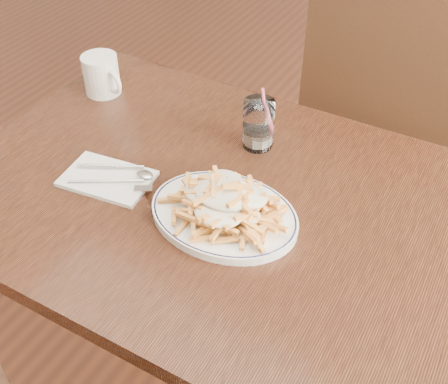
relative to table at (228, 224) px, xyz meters
The scene contains 8 objects.
table is the anchor object (origin of this frame).
chair_far 0.76m from the table, 79.06° to the left, with size 0.50×0.50×1.01m.
fries_plate 0.11m from the table, 68.39° to the right, with size 0.38×0.35×0.02m.
loaded_fries 0.15m from the table, 68.39° to the right, with size 0.25×0.21×0.07m.
napkin 0.28m from the table, 162.18° to the right, with size 0.19×0.12×0.01m, color silver.
cutlery 0.28m from the table, 163.46° to the right, with size 0.19×0.16×0.01m.
water_glass 0.23m from the table, 98.60° to the left, with size 0.07×0.07×0.16m.
coffee_mug 0.54m from the table, 157.42° to the left, with size 0.13×0.09×0.10m.
Camera 1 is at (0.42, -0.77, 1.53)m, focal length 45.00 mm.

